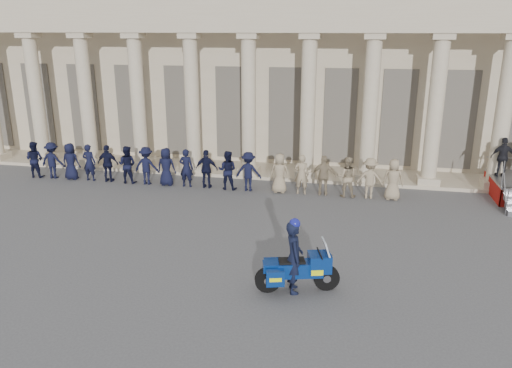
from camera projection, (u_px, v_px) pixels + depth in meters
The scene contains 5 objects.
ground at pixel (234, 252), 15.08m from camera, with size 90.00×90.00×0.00m, color #4B4B4D.
building at pixel (298, 65), 27.52m from camera, with size 40.00×12.50×9.00m.
officer_rank at pixel (199, 169), 20.98m from camera, with size 16.48×0.62×1.64m.
motorcycle at pixel (298, 269), 12.67m from camera, with size 2.14×1.14×1.40m.
rider at pixel (294, 256), 12.55m from camera, with size 0.63×0.79×2.00m.
Camera 1 is at (3.42, -13.37, 6.46)m, focal length 35.00 mm.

